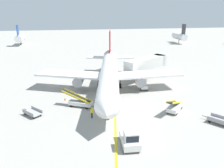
{
  "coord_description": "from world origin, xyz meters",
  "views": [
    {
      "loc": [
        -8.65,
        -29.59,
        14.97
      ],
      "look_at": [
        -1.79,
        7.58,
        2.5
      ],
      "focal_mm": 36.45,
      "sensor_mm": 36.0,
      "label": 1
    }
  ],
  "objects": [
    {
      "name": "ground_crew_marshaller",
      "position": [
        -6.12,
        0.1,
        0.91
      ],
      "size": [
        0.36,
        0.24,
        1.7
      ],
      "color": "#26262D",
      "rests_on": "ground"
    },
    {
      "name": "distant_aircraft_mid_left",
      "position": [
        -29.74,
        75.86,
        3.22
      ],
      "size": [
        3.0,
        10.1,
        8.8
      ],
      "color": "silver",
      "rests_on": "ground"
    },
    {
      "name": "ground_plane",
      "position": [
        0.0,
        0.0,
        0.0
      ],
      "size": [
        300.0,
        300.0,
        0.0
      ],
      "primitive_type": "plane",
      "color": "#9E9B93"
    },
    {
      "name": "baggage_cart_loaded",
      "position": [
        -14.66,
        2.54,
        0.47
      ],
      "size": [
        3.08,
        3.36,
        0.94
      ],
      "color": "#A5A5A8",
      "rests_on": "ground"
    },
    {
      "name": "airliner",
      "position": [
        -1.69,
        11.12,
        3.42
      ],
      "size": [
        28.12,
        35.19,
        10.1
      ],
      "color": "white",
      "rests_on": "ground"
    },
    {
      "name": "distant_aircraft_mid_right",
      "position": [
        41.09,
        69.0,
        3.22
      ],
      "size": [
        3.0,
        10.1,
        8.8
      ],
      "color": "silver",
      "rests_on": "ground"
    },
    {
      "name": "belt_loader_forward_hold",
      "position": [
        -7.59,
        4.63,
        0.78
      ],
      "size": [
        5.0,
        3.46,
        2.59
      ],
      "color": "silver",
      "rests_on": "ground"
    },
    {
      "name": "taxi_line_yellow",
      "position": [
        -1.79,
        5.0,
        0.0
      ],
      "size": [
        14.99,
        78.69,
        0.01
      ],
      "primitive_type": "cube",
      "rotation": [
        0.0,
        0.0,
        -0.18
      ],
      "color": "yellow",
      "rests_on": "ground"
    },
    {
      "name": "baggage_cart_empty_trailing",
      "position": [
        10.89,
        -4.68,
        0.47
      ],
      "size": [
        2.94,
        3.47,
        0.94
      ],
      "color": "#A5A5A8",
      "rests_on": "ground"
    },
    {
      "name": "baggage_tug_near_wing",
      "position": [
        5.11,
        10.93,
        0.93
      ],
      "size": [
        1.64,
        2.56,
        2.1
      ],
      "color": "silver",
      "rests_on": "ground"
    },
    {
      "name": "belt_loader_aft_hold",
      "position": [
        6.66,
        0.18,
        0.78
      ],
      "size": [
        4.29,
        4.54,
        2.59
      ],
      "color": "silver",
      "rests_on": "ground"
    },
    {
      "name": "safety_cone_nose_left",
      "position": [
        -3.13,
        14.36,
        0.22
      ],
      "size": [
        0.36,
        0.36,
        0.44
      ],
      "primitive_type": "cone",
      "color": "orange",
      "rests_on": "ground"
    },
    {
      "name": "pushback_tug",
      "position": [
        -2.54,
        -7.82,
        0.99
      ],
      "size": [
        2.12,
        3.71,
        2.2
      ],
      "color": "silver",
      "rests_on": "ground"
    },
    {
      "name": "jet_bridge",
      "position": [
        8.7,
        17.87,
        3.54
      ],
      "size": [
        11.95,
        9.34,
        4.85
      ],
      "color": "beige",
      "rests_on": "ground"
    },
    {
      "name": "safety_cone_nose_right",
      "position": [
        -10.02,
        7.72,
        0.22
      ],
      "size": [
        0.36,
        0.36,
        0.44
      ],
      "primitive_type": "cone",
      "color": "orange",
      "rests_on": "ground"
    }
  ]
}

